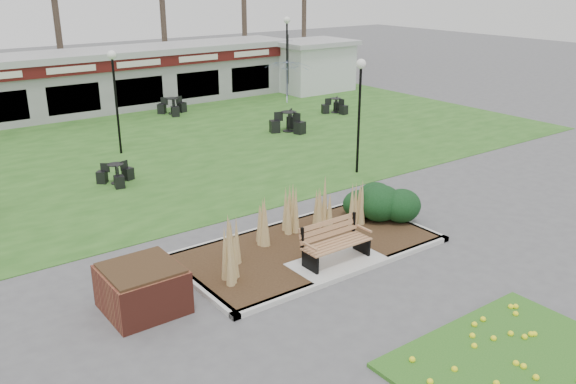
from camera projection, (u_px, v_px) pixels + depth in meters
ground at (341, 268)px, 14.06m from camera, size 100.00×100.00×0.00m
lawn at (133, 152)px, 23.14m from camera, size 34.00×16.00×0.02m
flower_bed at (515, 362)px, 10.55m from camera, size 4.20×3.00×0.16m
planting_bed at (344, 223)px, 15.66m from camera, size 6.75×3.40×1.27m
park_bench at (334, 241)px, 14.04m from camera, size 1.70×0.66×0.93m
brick_planter at (142, 288)px, 12.20m from camera, size 1.50×1.50×0.95m
food_pavilion at (63, 84)px, 28.67m from camera, size 24.60×3.40×2.90m
service_hut at (313, 65)px, 34.72m from camera, size 4.40×3.40×2.83m
lamp_post_mid_left at (114, 80)px, 21.98m from camera, size 0.32×0.32×3.82m
lamp_post_mid_right at (360, 91)px, 19.79m from camera, size 0.32×0.32×3.83m
lamp_post_far_right at (287, 39)px, 31.97m from camera, size 0.35×0.35×4.26m
bistro_set_a at (116, 177)px, 19.56m from camera, size 1.21×1.16×0.65m
bistro_set_b at (173, 109)px, 29.16m from camera, size 1.40×1.40×0.77m
bistro_set_c at (289, 125)px, 25.96m from camera, size 1.57×1.53×0.85m
bistro_set_d at (335, 108)px, 29.43m from camera, size 1.31×1.24×0.70m
patio_umbrella at (288, 82)px, 27.81m from camera, size 2.89×2.91×2.72m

